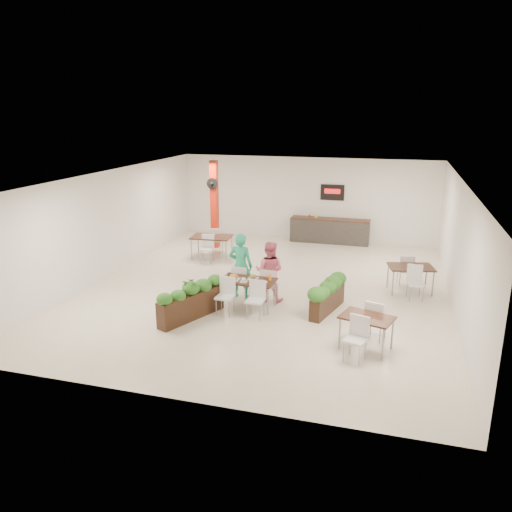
{
  "coord_description": "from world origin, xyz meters",
  "views": [
    {
      "loc": [
        3.42,
        -13.08,
        4.94
      ],
      "look_at": [
        -0.18,
        -0.52,
        1.1
      ],
      "focal_mm": 35.0,
      "sensor_mm": 36.0,
      "label": 1
    }
  ],
  "objects": [
    {
      "name": "ground",
      "position": [
        0.0,
        0.0,
        0.0
      ],
      "size": [
        12.0,
        12.0,
        0.0
      ],
      "primitive_type": "plane",
      "color": "beige",
      "rests_on": "ground"
    },
    {
      "name": "room_shell",
      "position": [
        0.0,
        0.0,
        2.01
      ],
      "size": [
        10.1,
        12.1,
        3.22
      ],
      "color": "white",
      "rests_on": "ground"
    },
    {
      "name": "red_column",
      "position": [
        -3.0,
        3.79,
        1.64
      ],
      "size": [
        0.4,
        0.41,
        3.2
      ],
      "color": "#AF1F0B",
      "rests_on": "ground"
    },
    {
      "name": "service_counter",
      "position": [
        1.0,
        5.65,
        0.49
      ],
      "size": [
        3.0,
        0.64,
        2.2
      ],
      "color": "#2A2725",
      "rests_on": "ground"
    },
    {
      "name": "main_table",
      "position": [
        -0.12,
        -1.53,
        0.64
      ],
      "size": [
        1.43,
        1.67,
        0.92
      ],
      "rotation": [
        0.0,
        0.0,
        -0.04
      ],
      "color": "black",
      "rests_on": "ground"
    },
    {
      "name": "diner_man",
      "position": [
        -0.51,
        -0.87,
        0.9
      ],
      "size": [
        0.67,
        0.46,
        1.8
      ],
      "primitive_type": "imported",
      "rotation": [
        0.0,
        0.0,
        3.1
      ],
      "color": "#26A87B",
      "rests_on": "ground"
    },
    {
      "name": "diner_woman",
      "position": [
        0.29,
        -0.87,
        0.81
      ],
      "size": [
        0.82,
        0.65,
        1.63
      ],
      "primitive_type": "imported",
      "rotation": [
        0.0,
        0.0,
        3.1
      ],
      "color": "#EE6987",
      "rests_on": "ground"
    },
    {
      "name": "planter_left",
      "position": [
        -1.23,
        -2.59,
        0.52
      ],
      "size": [
        1.09,
        1.92,
        1.07
      ],
      "rotation": [
        0.0,
        0.0,
        1.15
      ],
      "color": "black",
      "rests_on": "ground"
    },
    {
      "name": "planter_right",
      "position": [
        1.91,
        -1.25,
        0.48
      ],
      "size": [
        0.74,
        1.7,
        0.9
      ],
      "rotation": [
        0.0,
        0.0,
        1.32
      ],
      "color": "black",
      "rests_on": "ground"
    },
    {
      "name": "side_table_a",
      "position": [
        -2.65,
        2.52,
        0.64
      ],
      "size": [
        1.42,
        1.65,
        0.92
      ],
      "rotation": [
        0.0,
        0.0,
        0.08
      ],
      "color": "black",
      "rests_on": "ground"
    },
    {
      "name": "side_table_b",
      "position": [
        3.93,
        0.83,
        0.63
      ],
      "size": [
        1.36,
        1.67,
        0.92
      ],
      "rotation": [
        0.0,
        0.0,
        0.23
      ],
      "color": "black",
      "rests_on": "ground"
    },
    {
      "name": "side_table_c",
      "position": [
        2.99,
        -3.09,
        0.61
      ],
      "size": [
        1.23,
        1.67,
        0.92
      ],
      "rotation": [
        0.0,
        0.0,
        -0.3
      ],
      "color": "black",
      "rests_on": "ground"
    }
  ]
}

